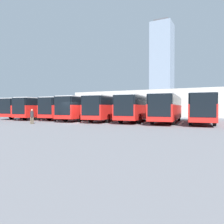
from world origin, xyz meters
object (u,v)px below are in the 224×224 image
(bus_1, at_px, (167,108))
(bus_3, at_px, (111,108))
(bus_4, at_px, (87,108))
(bus_5, at_px, (70,108))
(bus_6, at_px, (47,108))
(bus_7, at_px, (34,108))
(bus_2, at_px, (138,108))
(bus_0, at_px, (202,107))
(pedestrian, at_px, (32,116))

(bus_1, xyz_separation_m, bus_3, (7.78, 0.17, 0.00))
(bus_4, height_order, bus_5, same)
(bus_3, xyz_separation_m, bus_6, (11.67, 0.05, 0.00))
(bus_5, distance_m, bus_7, 7.78)
(bus_2, height_order, bus_5, same)
(bus_5, bearing_deg, bus_2, 171.44)
(bus_6, height_order, bus_7, same)
(bus_2, distance_m, bus_4, 7.80)
(bus_4, relative_size, bus_7, 1.00)
(bus_5, bearing_deg, bus_3, 167.29)
(bus_0, bearing_deg, bus_7, -6.29)
(bus_2, relative_size, pedestrian, 7.60)
(bus_0, bearing_deg, bus_1, 0.46)
(bus_5, bearing_deg, bus_7, -4.75)
(bus_3, height_order, bus_5, same)
(bus_4, distance_m, pedestrian, 9.16)
(bus_4, height_order, pedestrian, bus_4)
(bus_6, distance_m, bus_7, 3.97)
(bus_5, bearing_deg, pedestrian, 98.56)
(bus_0, relative_size, pedestrian, 7.60)
(bus_1, height_order, bus_2, same)
(bus_5, xyz_separation_m, pedestrian, (-2.62, 10.11, -0.96))
(bus_3, distance_m, bus_6, 11.67)
(bus_0, distance_m, bus_1, 3.92)
(bus_2, bearing_deg, bus_3, -0.21)
(bus_3, distance_m, bus_5, 7.84)
(bus_7, bearing_deg, bus_5, 175.25)
(bus_0, bearing_deg, bus_6, -4.38)
(bus_5, xyz_separation_m, bus_7, (7.78, 0.17, 0.00))
(bus_2, height_order, bus_6, same)
(bus_7, distance_m, pedestrian, 14.42)
(bus_1, xyz_separation_m, bus_5, (15.56, -0.75, 0.00))
(bus_0, xyz_separation_m, pedestrian, (16.83, 9.80, -0.96))
(pedestrian, bearing_deg, bus_2, 179.82)
(bus_2, height_order, bus_4, same)
(bus_3, bearing_deg, bus_0, 176.98)
(bus_0, distance_m, pedestrian, 19.50)
(bus_4, height_order, bus_7, same)
(bus_1, bearing_deg, pedestrian, 29.90)
(bus_0, bearing_deg, bus_5, -6.91)
(bus_6, bearing_deg, bus_5, -172.04)
(bus_2, xyz_separation_m, pedestrian, (9.05, 9.59, -0.96))
(bus_2, distance_m, bus_5, 11.68)
(bus_0, xyz_separation_m, bus_1, (3.89, 0.44, 0.00))
(bus_7, height_order, pedestrian, bus_7)
(bus_4, bearing_deg, bus_0, 176.89)
(bus_0, distance_m, bus_6, 23.35)
(bus_4, relative_size, bus_6, 1.00)
(bus_3, bearing_deg, bus_7, -8.75)
(bus_1, bearing_deg, bus_2, -9.33)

